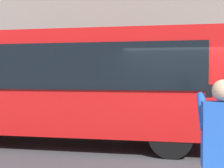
{
  "coord_description": "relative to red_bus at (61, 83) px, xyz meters",
  "views": [
    {
      "loc": [
        0.2,
        7.52,
        1.89
      ],
      "look_at": [
        1.74,
        -0.67,
        1.65
      ],
      "focal_mm": 49.89,
      "sensor_mm": 36.0,
      "label": 1
    }
  ],
  "objects": [
    {
      "name": "red_bus",
      "position": [
        0.0,
        0.0,
        0.0
      ],
      "size": [
        9.05,
        2.54,
        3.08
      ],
      "color": "red",
      "rests_on": "ground_plane"
    },
    {
      "name": "pedestrian_photographer",
      "position": [
        -3.52,
        5.04,
        -0.54
      ],
      "size": [
        0.53,
        0.52,
        1.7
      ],
      "color": "#2D2D33",
      "rests_on": "sidewalk_curb"
    },
    {
      "name": "ground_plane",
      "position": [
        -3.2,
        0.73,
        -1.68
      ],
      "size": [
        60.0,
        60.0,
        0.0
      ],
      "primitive_type": "plane",
      "color": "#38383A"
    }
  ]
}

